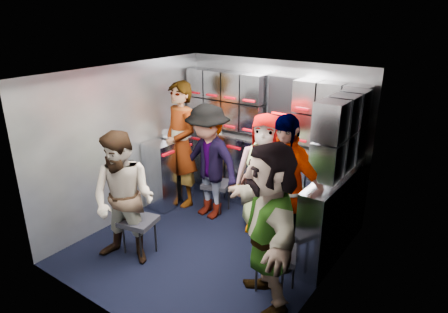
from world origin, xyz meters
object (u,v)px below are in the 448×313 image
Objects in this scene: jump_seat_near_right at (276,256)px; attendant_arc_e at (269,227)px; attendant_arc_b at (208,162)px; attendant_arc_c at (264,173)px; attendant_arc_a at (124,200)px; jump_seat_mid_left at (216,186)px; jump_seat_near_left at (139,223)px; jump_seat_mid_right at (288,220)px; attendant_standing at (181,145)px; attendant_arc_d at (283,192)px; jump_seat_center at (270,198)px.

jump_seat_near_right is 0.46m from attendant_arc_e.
attendant_arc_c is at bearing 16.31° from attendant_arc_b.
attendant_arc_e is (0.74, -1.20, 0.06)m from attendant_arc_c.
attendant_arc_a is 1.39m from attendant_arc_b.
attendant_arc_e is (0.00, -0.18, 0.42)m from jump_seat_near_right.
jump_seat_near_right is at bearing -34.75° from jump_seat_mid_left.
jump_seat_near_left is 1.66m from attendant_arc_c.
jump_seat_near_right is at bearing -72.76° from jump_seat_mid_right.
jump_seat_near_left is 0.42m from attendant_arc_a.
jump_seat_near_left is 1.28m from attendant_arc_b.
jump_seat_mid_right is 0.34× the size of attendant_arc_c.
jump_seat_mid_right is 0.32× the size of attendant_arc_e.
attendant_arc_a is at bearing -124.92° from attendant_arc_e.
attendant_standing reaches higher than attendant_arc_c.
jump_seat_mid_left is at bearing 96.23° from attendant_arc_b.
attendant_arc_e is (0.21, -0.68, -0.04)m from attendant_arc_d.
jump_seat_near_right is at bearing 133.79° from attendant_arc_e.
jump_seat_mid_right is 0.47m from attendant_arc_d.
attendant_standing reaches higher than jump_seat_mid_right.
attendant_arc_c is (-0.53, 0.35, 0.34)m from jump_seat_mid_right.
attendant_arc_c is (0.79, 0.14, -0.02)m from attendant_arc_b.
attendant_arc_e is at bearing -10.89° from attendant_standing.
attendant_arc_b reaches higher than jump_seat_center.
jump_seat_mid_left is at bearing -169.92° from jump_seat_center.
jump_seat_near_left is 1.06× the size of jump_seat_center.
jump_seat_mid_left is at bearing 85.84° from jump_seat_near_left.
attendant_arc_e reaches higher than jump_seat_near_left.
attendant_standing reaches higher than jump_seat_near_right.
attendant_arc_d is (1.89, -0.48, -0.03)m from attendant_standing.
attendant_arc_e is (0.74, -1.38, 0.48)m from jump_seat_center.
jump_seat_mid_left is at bearing 68.64° from attendant_arc_a.
jump_seat_mid_left is at bearing 145.25° from jump_seat_near_right.
attendant_arc_a is (-0.10, -1.57, 0.39)m from jump_seat_mid_left.
attendant_arc_e reaches higher than jump_seat_center.
attendant_arc_b reaches higher than jump_seat_near_right.
attendant_arc_c is 0.75m from attendant_arc_d.
jump_seat_near_right is at bearing -23.73° from attendant_arc_b.
attendant_arc_b is at bearing 171.05° from jump_seat_mid_right.
jump_seat_center is 0.27× the size of attendant_arc_c.
jump_seat_near_left is 0.86× the size of jump_seat_mid_right.
attendant_arc_c is (0.89, 1.35, 0.38)m from jump_seat_near_left.
jump_seat_center is at bearing 122.84° from attendant_arc_d.
jump_seat_center is at bearing 10.08° from jump_seat_mid_left.
jump_seat_mid_right is at bearing -16.36° from jump_seat_mid_left.
jump_seat_mid_left is 1.62m from attendant_arc_a.
attendant_arc_b is 0.91× the size of attendant_arc_d.
jump_seat_near_left is 0.29× the size of attendant_arc_c.
jump_seat_near_right is 0.33× the size of attendant_arc_c.
attendant_standing is at bearing 170.98° from jump_seat_mid_right.
jump_seat_center is 0.75m from jump_seat_mid_right.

